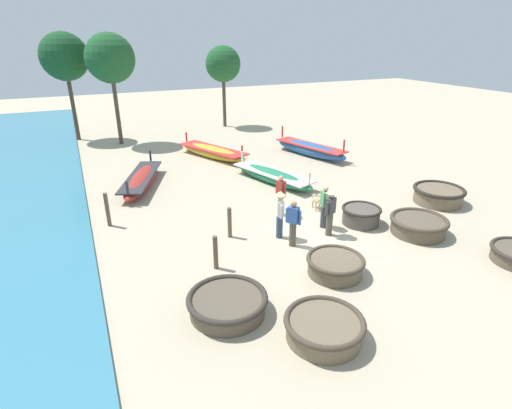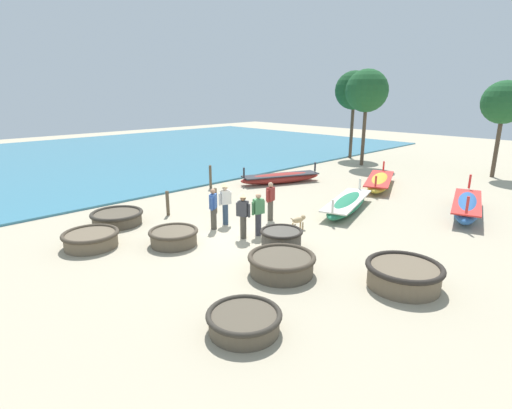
# 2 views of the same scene
# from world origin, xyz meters

# --- Properties ---
(ground_plane) EXTENTS (80.00, 80.00, 0.00)m
(ground_plane) POSITION_xyz_m (0.00, 0.00, 0.00)
(ground_plane) COLOR tan
(sea) EXTENTS (28.00, 52.00, 0.10)m
(sea) POSITION_xyz_m (-21.08, 4.00, 0.05)
(sea) COLOR teal
(sea) RESTS_ON ground
(coracle_front_left) EXTENTS (2.00, 2.00, 0.50)m
(coracle_front_left) POSITION_xyz_m (-4.30, -2.36, 0.28)
(coracle_front_left) COLOR brown
(coracle_front_left) RESTS_ON ground
(coracle_tilted) EXTENTS (1.65, 1.65, 0.47)m
(coracle_tilted) POSITION_xyz_m (4.52, -3.75, 0.26)
(coracle_tilted) COLOR brown
(coracle_tilted) RESTS_ON ground
(coracle_far_left) EXTENTS (1.84, 1.84, 0.53)m
(coracle_far_left) POSITION_xyz_m (-2.63, -4.08, 0.29)
(coracle_far_left) COLOR brown
(coracle_far_left) RESTS_ON ground
(coracle_beside_post) EXTENTS (1.67, 1.67, 0.53)m
(coracle_beside_post) POSITION_xyz_m (-0.89, -1.99, 0.29)
(coracle_beside_post) COLOR brown
(coracle_beside_post) RESTS_ON ground
(coracle_upturned) EXTENTS (1.94, 1.94, 0.58)m
(coracle_upturned) POSITION_xyz_m (3.18, -1.06, 0.32)
(coracle_upturned) COLOR brown
(coracle_upturned) RESTS_ON ground
(coracle_far_right) EXTENTS (2.02, 2.02, 0.65)m
(coracle_far_right) POSITION_xyz_m (5.97, 0.67, 0.35)
(coracle_far_right) COLOR brown
(coracle_far_right) RESTS_ON ground
(coracle_front_right) EXTENTS (1.41, 1.41, 0.63)m
(coracle_front_right) POSITION_xyz_m (1.87, 0.38, 0.34)
(coracle_front_right) COLOR #4C473F
(coracle_front_right) RESTS_ON ground
(long_boat_ochre_hull) EXTENTS (2.41, 4.95, 1.32)m
(long_boat_ochre_hull) POSITION_xyz_m (4.83, 8.66, 0.38)
(long_boat_ochre_hull) COLOR #285693
(long_boat_ochre_hull) RESTS_ON ground
(long_boat_red_hull) EXTENTS (2.75, 4.82, 1.04)m
(long_boat_red_hull) POSITION_xyz_m (-4.69, 7.58, 0.31)
(long_boat_red_hull) COLOR maroon
(long_boat_red_hull) RESTS_ON ground
(long_boat_white_hull) EXTENTS (2.49, 4.85, 1.00)m
(long_boat_white_hull) POSITION_xyz_m (0.96, 5.65, 0.30)
(long_boat_white_hull) COLOR #237551
(long_boat_white_hull) RESTS_ON ground
(long_boat_blue_hull) EXTENTS (3.03, 4.94, 1.06)m
(long_boat_blue_hull) POSITION_xyz_m (-0.27, 10.64, 0.31)
(long_boat_blue_hull) COLOR gold
(long_boat_blue_hull) RESTS_ON ground
(fisherman_hauling) EXTENTS (0.29, 0.52, 1.57)m
(fisherman_hauling) POSITION_xyz_m (-0.42, 2.26, 0.84)
(fisherman_hauling) COLOR #4C473D
(fisherman_hauling) RESTS_ON ground
(fisherman_standing_right) EXTENTS (0.36, 0.51, 1.67)m
(fisherman_standing_right) POSITION_xyz_m (-1.30, 0.65, 0.96)
(fisherman_standing_right) COLOR #2D425B
(fisherman_standing_right) RESTS_ON ground
(fisherman_with_hat) EXTENTS (0.38, 0.44, 1.57)m
(fisherman_with_hat) POSITION_xyz_m (-1.18, -0.03, 0.84)
(fisherman_with_hat) COLOR #4C473D
(fisherman_with_hat) RESTS_ON ground
(fisherman_standing_left) EXTENTS (0.29, 0.52, 1.57)m
(fisherman_standing_left) POSITION_xyz_m (0.47, 0.69, 0.84)
(fisherman_standing_left) COLOR #383842
(fisherman_standing_left) RESTS_ON ground
(fisherman_crouching) EXTENTS (0.49, 0.36, 1.67)m
(fisherman_crouching) POSITION_xyz_m (0.31, 0.10, 0.96)
(fisherman_crouching) COLOR #4C473D
(fisherman_crouching) RESTS_ON ground
(dog) EXTENTS (0.30, 0.68, 0.55)m
(dog) POSITION_xyz_m (1.11, 2.19, 0.37)
(dog) COLOR tan
(dog) RESTS_ON ground
(mooring_post_mid_beach) EXTENTS (0.14, 0.14, 1.25)m
(mooring_post_mid_beach) POSITION_xyz_m (-6.44, 3.95, 0.62)
(mooring_post_mid_beach) COLOR brown
(mooring_post_mid_beach) RESTS_ON ground
(mooring_post_inland) EXTENTS (0.14, 0.14, 1.07)m
(mooring_post_inland) POSITION_xyz_m (-2.81, 1.36, 0.53)
(mooring_post_inland) COLOR brown
(mooring_post_inland) RESTS_ON ground
(mooring_post_shoreline) EXTENTS (0.14, 0.14, 1.05)m
(mooring_post_shoreline) POSITION_xyz_m (-3.88, -0.31, 0.52)
(mooring_post_shoreline) COLOR brown
(mooring_post_shoreline) RESTS_ON ground
(tree_leftmost) EXTENTS (2.86, 2.86, 6.51)m
(tree_leftmost) POSITION_xyz_m (-6.93, 18.12, 5.05)
(tree_leftmost) COLOR #4C3D2D
(tree_leftmost) RESTS_ON ground
(tree_left_mid) EXTENTS (2.84, 2.84, 6.47)m
(tree_left_mid) POSITION_xyz_m (-4.53, 15.87, 5.02)
(tree_left_mid) COLOR #4C3D2D
(tree_left_mid) RESTS_ON ground
(tree_center) EXTENTS (2.48, 2.48, 5.64)m
(tree_center) POSITION_xyz_m (3.16, 18.01, 4.37)
(tree_center) COLOR #4C3D2D
(tree_center) RESTS_ON ground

